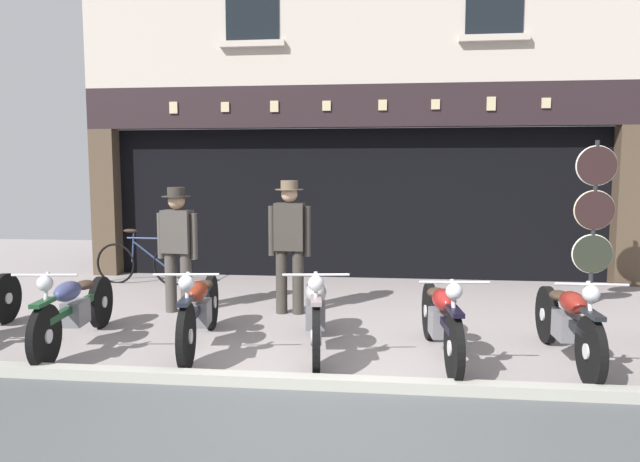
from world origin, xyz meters
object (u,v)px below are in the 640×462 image
motorcycle_center_right (441,318)px  salesman_left (178,243)px  motorcycle_center (315,311)px  advert_board_far (224,187)px  shopkeeper_center (290,240)px  motorcycle_center_left (200,308)px  tyre_sign_pole (594,212)px  motorcycle_left (74,308)px  motorcycle_right (568,321)px  leaning_bicycle (143,262)px  advert_board_near (283,186)px

motorcycle_center_right → salesman_left: salesman_left is taller
motorcycle_center → advert_board_far: bearing=-70.7°
motorcycle_center → shopkeeper_center: 1.73m
motorcycle_center_left → tyre_sign_pole: tyre_sign_pole is taller
motorcycle_left → motorcycle_right: motorcycle_right is taller
salesman_left → advert_board_far: size_ratio=1.63×
motorcycle_center → tyre_sign_pole: (3.59, 2.54, 0.87)m
tyre_sign_pole → motorcycle_center: bearing=-144.7°
leaning_bicycle → motorcycle_center_left: bearing=35.4°
motorcycle_center_left → motorcycle_center: 1.24m
motorcycle_right → leaning_bicycle: leaning_bicycle is taller
motorcycle_center_left → shopkeeper_center: shopkeeper_center is taller
motorcycle_center → salesman_left: (-2.00, 1.46, 0.50)m
motorcycle_center_left → leaning_bicycle: (-2.02, 3.25, -0.06)m
motorcycle_center_left → motorcycle_left: bearing=-3.3°
shopkeeper_center → tyre_sign_pole: size_ratio=0.76×
motorcycle_center_right → motorcycle_right: bearing=176.3°
motorcycle_center_right → tyre_sign_pole: (2.33, 2.64, 0.89)m
motorcycle_left → motorcycle_right: (5.06, 0.02, 0.00)m
motorcycle_center → motorcycle_center_right: size_ratio=1.00×
motorcycle_center_right → leaning_bicycle: (-4.53, 3.35, -0.05)m
motorcycle_right → salesman_left: size_ratio=1.16×
advert_board_near → advert_board_far: advert_board_near is taller
motorcycle_center_left → shopkeeper_center: (0.71, 1.55, 0.56)m
motorcycle_center_right → motorcycle_right: (1.21, 0.02, -0.00)m
motorcycle_center → motorcycle_right: 2.48m
motorcycle_left → shopkeeper_center: shopkeeper_center is taller
advert_board_near → shopkeeper_center: bearing=-78.4°
shopkeeper_center → advert_board_near: size_ratio=1.71×
shopkeeper_center → advert_board_near: 2.89m
advert_board_near → leaning_bicycle: 2.72m
motorcycle_center → shopkeeper_center: shopkeeper_center is taller
motorcycle_center_left → advert_board_far: advert_board_far is taller
motorcycle_left → leaning_bicycle: leaning_bicycle is taller
tyre_sign_pole → motorcycle_center_left: bearing=-152.3°
motorcycle_center → salesman_left: size_ratio=1.19×
advert_board_near → motorcycle_left: bearing=-108.7°
motorcycle_center → motorcycle_left: bearing=-5.1°
advert_board_far → motorcycle_left: bearing=-95.4°
motorcycle_center_right → advert_board_far: 5.71m
motorcycle_center → advert_board_near: size_ratio=1.92×
advert_board_far → motorcycle_center_right: bearing=-52.1°
shopkeeper_center → salesman_left: bearing=5.4°
shopkeeper_center → leaning_bicycle: (-2.74, 1.70, -0.61)m
advert_board_near → advert_board_far: bearing=-180.0°
motorcycle_right → motorcycle_center_left: bearing=-2.1°
motorcycle_center → shopkeeper_center: size_ratio=1.13×
salesman_left → advert_board_near: (0.91, 2.86, 0.68)m
shopkeeper_center → tyre_sign_pole: 4.25m
motorcycle_center → leaning_bicycle: size_ratio=1.16×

